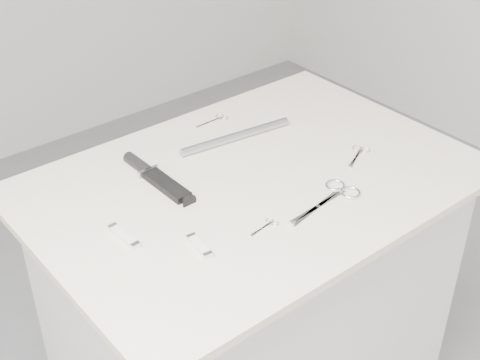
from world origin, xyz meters
TOP-DOWN VIEW (x-y plane):
  - plinth at (0.00, 0.00)m, footprint 0.90×0.60m
  - display_board at (0.00, 0.00)m, footprint 1.00×0.70m
  - large_shears at (0.09, -0.17)m, footprint 0.20×0.09m
  - embroidery_scissors_a at (0.26, -0.08)m, footprint 0.10×0.07m
  - embroidery_scissors_b at (0.10, 0.27)m, footprint 0.09×0.04m
  - tiny_scissors at (-0.10, -0.15)m, footprint 0.07×0.03m
  - sheathed_knife at (-0.18, 0.14)m, footprint 0.05×0.23m
  - pocket_knife_a at (-0.34, -0.01)m, footprint 0.02×0.09m
  - pocket_knife_b at (-0.24, -0.13)m, footprint 0.03×0.08m
  - metal_rail at (0.08, 0.16)m, footprint 0.30×0.06m

SIDE VIEW (x-z plane):
  - plinth at x=0.00m, z-range 0.00..0.90m
  - display_board at x=0.00m, z-range 0.90..0.92m
  - tiny_scissors at x=-0.10m, z-range 0.92..0.92m
  - embroidery_scissors_b at x=0.10m, z-range 0.92..0.92m
  - embroidery_scissors_a at x=0.26m, z-range 0.92..0.92m
  - large_shears at x=0.09m, z-range 0.92..0.93m
  - pocket_knife_b at x=-0.24m, z-range 0.92..0.93m
  - pocket_knife_a at x=-0.34m, z-range 0.92..0.93m
  - sheathed_knife at x=-0.18m, z-range 0.91..0.94m
  - metal_rail at x=0.08m, z-range 0.92..0.94m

